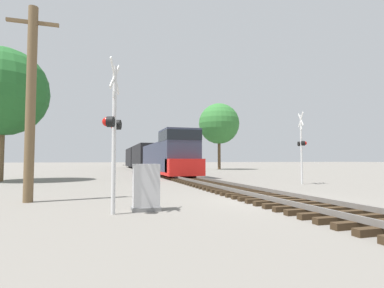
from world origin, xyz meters
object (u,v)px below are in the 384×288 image
Objects in this scene: utility_pole at (31,101)px; tree_far_right at (2,92)px; relay_cabinet at (146,188)px; crossing_signal_far at (302,145)px; tree_mid_background at (219,124)px; freight_train at (146,157)px; crossing_signal_near at (113,127)px.

utility_pole is 0.75× the size of tree_far_right.
tree_far_right is at bearing 118.58° from relay_cabinet.
crossing_signal_far is 0.42× the size of tree_mid_background.
tree_far_right is (-13.34, -20.43, 4.59)m from freight_train.
tree_far_right is at bearing -123.14° from freight_train.
tree_far_right is (-7.42, 15.84, 4.05)m from crossing_signal_near.
tree_far_right reaches higher than utility_pole.
utility_pole is at bearing -121.32° from crossing_signal_near.
relay_cabinet is 5.78m from utility_pole.
utility_pole is (-3.88, 3.01, 3.05)m from relay_cabinet.
utility_pole is 0.67× the size of tree_mid_background.
relay_cabinet is at bearing -114.93° from tree_mid_background.
crossing_signal_near is 2.08m from relay_cabinet.
crossing_signal_near is 0.45× the size of tree_far_right.
relay_cabinet is (1.01, 0.37, -1.79)m from crossing_signal_near.
crossing_signal_near is 0.61× the size of utility_pole.
relay_cabinet is 0.15× the size of tree_far_right.
crossing_signal_far is at bearing 33.06° from relay_cabinet.
crossing_signal_near is 0.41× the size of tree_mid_background.
freight_train is at bearing -170.95° from crossing_signal_near.
tree_far_right is at bearing 84.80° from crossing_signal_far.
relay_cabinet is 41.12m from tree_mid_background.
tree_mid_background reaches higher than relay_cabinet.
freight_train is at bearing 56.86° from tree_far_right.
freight_train is 4.25× the size of tree_mid_background.
tree_far_right is 0.89× the size of tree_mid_background.
crossing_signal_far is at bearing 140.39° from crossing_signal_near.
utility_pole reaches higher than relay_cabinet.
freight_train reaches higher than relay_cabinet.
freight_train is 32.68× the size of relay_cabinet.
tree_mid_background reaches higher than crossing_signal_near.
crossing_signal_far is 0.47× the size of tree_far_right.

